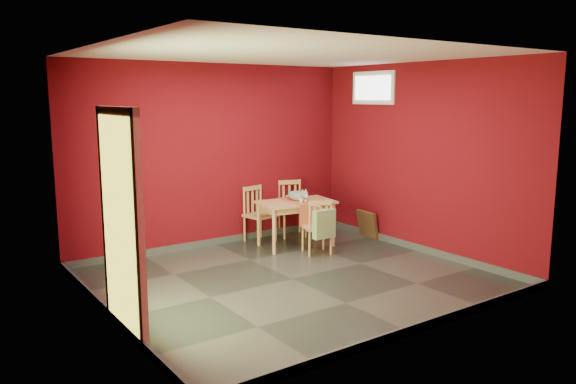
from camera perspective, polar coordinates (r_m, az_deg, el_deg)
ground at (r=6.99m, az=0.45°, el=-8.82°), size 4.50×4.50×0.00m
room_shell at (r=6.97m, az=0.45°, el=-8.43°), size 4.50×4.50×4.50m
doorway at (r=5.36m, az=-16.71°, el=-2.48°), size 0.06×1.01×2.13m
window at (r=8.82m, az=8.63°, el=10.42°), size 0.05×0.90×0.50m
outlet_plate at (r=9.38m, az=1.36°, el=-2.14°), size 0.08×0.02×0.12m
dining_table at (r=8.34m, az=0.83°, el=-1.50°), size 1.18×0.79×0.69m
table_runner at (r=8.25m, az=1.27°, el=-1.38°), size 0.40×0.69×0.33m
chair_far_left at (r=8.69m, az=-3.04°, el=-2.17°), size 0.46×0.46×0.85m
chair_far_right at (r=9.03m, az=0.37°, el=-1.59°), size 0.53×0.53×0.89m
chair_near at (r=7.98m, az=3.03°, el=-3.45°), size 0.47×0.47×0.80m
tote_bag at (r=7.80m, az=3.68°, el=-3.24°), size 0.34×0.20×0.47m
cat at (r=8.32m, az=0.92°, el=-0.19°), size 0.30×0.46×0.21m
picture_frame at (r=9.03m, az=8.07°, el=-3.25°), size 0.17×0.44×0.43m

